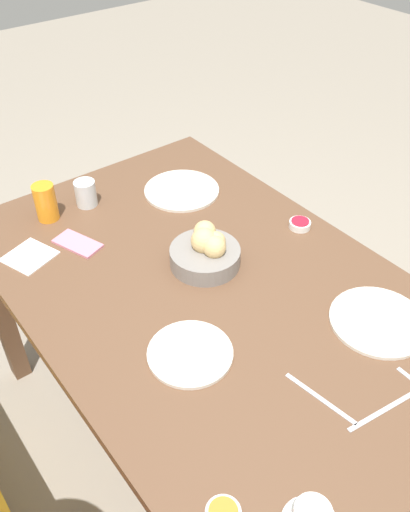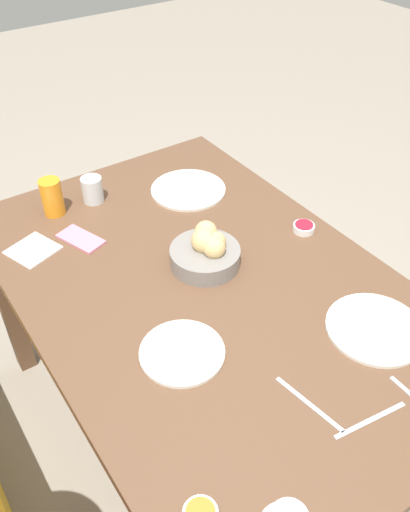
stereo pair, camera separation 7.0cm
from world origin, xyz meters
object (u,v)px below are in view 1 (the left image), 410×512
jam_bowl_berry (300,224)px  cell_phone (78,243)px  plate_far_center (190,353)px  plate_near_left (378,321)px  plate_near_right (182,190)px  water_tumbler (86,193)px  juice_glass (46,202)px  napkin (29,256)px  knife_silver (381,412)px  fork_silver (320,398)px  bread_basket (206,251)px

jam_bowl_berry → cell_phone: 0.70m
plate_far_center → plate_near_left: bearing=-115.3°
cell_phone → plate_near_right: bearing=-84.0°
plate_far_center → water_tumbler: size_ratio=2.41×
jam_bowl_berry → juice_glass: bearing=48.7°
juice_glass → plate_far_center: bearing=-178.1°
napkin → knife_silver: bearing=-158.1°
juice_glass → napkin: 0.21m
juice_glass → cell_phone: (-0.18, -0.01, -0.06)m
water_tumbler → cell_phone: 0.22m
plate_far_center → knife_silver: bearing=-148.6°
fork_silver → napkin: (0.88, 0.32, 0.00)m
jam_bowl_berry → cell_phone: size_ratio=0.42×
water_tumbler → napkin: water_tumbler is taller
plate_near_right → water_tumbler: water_tumbler is taller
plate_far_center → plate_near_right: bearing=-34.2°
plate_near_right → jam_bowl_berry: bearing=-156.2°
cell_phone → plate_near_left: bearing=-148.9°
juice_glass → jam_bowl_berry: size_ratio=1.79×
plate_near_left → plate_near_right: same height
jam_bowl_berry → plate_near_left: bearing=162.1°
juice_glass → fork_silver: 1.05m
bread_basket → jam_bowl_berry: bread_basket is taller
napkin → cell_phone: 0.15m
fork_silver → cell_phone: bearing=11.6°
water_tumbler → napkin: bearing=117.6°
plate_near_right → fork_silver: plate_near_right is taller
plate_near_left → jam_bowl_berry: size_ratio=3.67×
plate_far_center → knife_silver: plate_far_center is taller
bread_basket → juice_glass: bearing=28.7°
plate_near_right → cell_phone: bearing=96.0°
jam_bowl_berry → cell_phone: (0.35, 0.60, -0.01)m
plate_near_left → jam_bowl_berry: (0.42, -0.14, 0.01)m
water_tumbler → fork_silver: bearing=-177.5°
plate_near_right → juice_glass: size_ratio=2.11×
juice_glass → napkin: juice_glass is taller
juice_glass → knife_silver: (-1.14, -0.26, -0.06)m
knife_silver → plate_near_right: bearing=-9.8°
plate_near_right → bread_basket: bearing=154.8°
plate_near_left → fork_silver: plate_near_left is taller
plate_near_right → knife_silver: size_ratio=1.36×
plate_near_left → plate_far_center: bearing=64.7°
bread_basket → napkin: 0.53m
knife_silver → napkin: napkin is taller
water_tumbler → fork_silver: 1.02m
juice_glass → napkin: (-0.15, 0.13, -0.06)m
fork_silver → cell_phone: (0.85, 0.17, 0.00)m
plate_near_right → cell_phone: (-0.05, 0.43, -0.00)m
bread_basket → water_tumbler: size_ratio=2.34×
napkin → cell_phone: bearing=-103.9°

